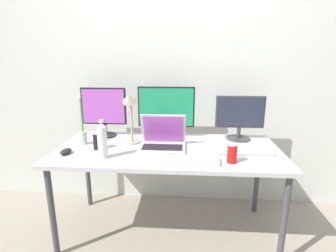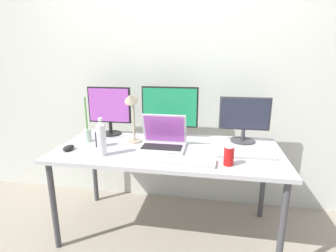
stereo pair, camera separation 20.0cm
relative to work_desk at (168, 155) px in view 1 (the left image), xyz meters
The scene contains 15 objects.
ground_plane 0.68m from the work_desk, ahead, with size 16.00×16.00×0.00m, color gray.
wall_back 0.85m from the work_desk, 90.00° to the left, with size 7.00×0.08×2.60m, color silver.
work_desk is the anchor object (origin of this frame).
monitor_left 0.71m from the work_desk, 154.04° to the left, with size 0.39×0.19×0.43m.
monitor_center 0.42m from the work_desk, 97.07° to the left, with size 0.49×0.18×0.45m.
monitor_right 0.70m from the work_desk, 24.69° to the left, with size 0.41×0.20×0.38m.
laptop_silver 0.13m from the work_desk, 164.91° to the left, with size 0.35×0.26×0.26m.
keyboard_main 0.58m from the work_desk, ahead, with size 0.41×0.14×0.02m, color #B2B2B7.
keyboard_aux 0.32m from the work_desk, 55.35° to the right, with size 0.39×0.14×0.02m, color #B2B2B7.
mouse_by_keyboard 0.77m from the work_desk, 166.73° to the right, with size 0.07×0.11×0.04m, color black.
water_bottle 0.53m from the work_desk, 152.50° to the right, with size 0.07×0.07×0.28m.
soda_can_near_keyboard 0.53m from the work_desk, 29.12° to the right, with size 0.07×0.07×0.13m.
soda_can_by_laptop 0.56m from the work_desk, behind, with size 0.07×0.07×0.13m.
bamboo_vase 0.71m from the work_desk, behind, with size 0.06×0.06×0.38m.
desk_lamp 0.47m from the work_desk, 168.67° to the left, with size 0.11×0.18×0.44m.
Camera 1 is at (0.13, -1.93, 1.44)m, focal length 28.00 mm.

